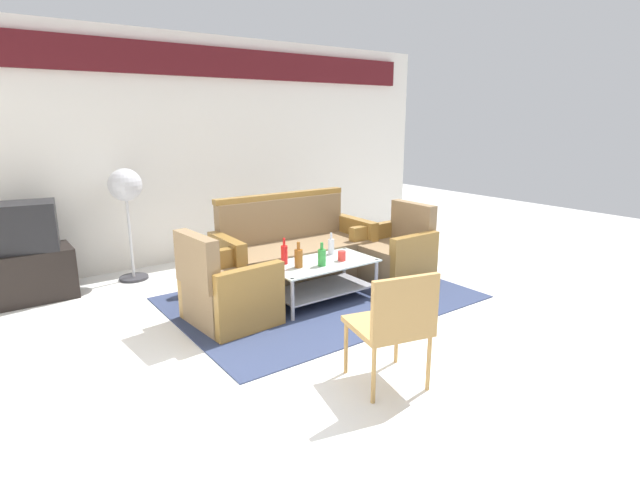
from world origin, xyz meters
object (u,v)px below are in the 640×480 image
(couch, at_px, (294,254))
(tv_stand, at_px, (30,275))
(bottle_red, at_px, (284,254))
(pedestal_fan, at_px, (126,192))
(cup, at_px, (342,256))
(armchair_right, at_px, (395,255))
(coffee_table, at_px, (321,275))
(bottle_brown, at_px, (299,258))
(bottle_clear, at_px, (331,246))
(television, at_px, (23,227))
(bottle_green, at_px, (322,257))
(wicker_chair, at_px, (394,321))
(armchair_left, at_px, (227,292))

(couch, height_order, tv_stand, couch)
(bottle_red, bearing_deg, pedestal_fan, 121.12)
(couch, height_order, cup, couch)
(couch, height_order, armchair_right, couch)
(coffee_table, bearing_deg, bottle_brown, -177.22)
(cup, bearing_deg, bottle_clear, 77.16)
(tv_stand, relative_size, television, 1.21)
(armchair_right, height_order, coffee_table, armchair_right)
(armchair_right, bearing_deg, bottle_green, 97.98)
(couch, height_order, wicker_chair, couch)
(bottle_brown, xyz_separation_m, tv_stand, (-2.07, 1.79, -0.24))
(couch, relative_size, pedestal_fan, 1.43)
(armchair_right, xyz_separation_m, tv_stand, (-3.44, 1.71, -0.03))
(bottle_brown, relative_size, cup, 2.50)
(armchair_left, bearing_deg, wicker_chair, 9.81)
(coffee_table, bearing_deg, bottle_green, -122.47)
(bottle_red, xyz_separation_m, tv_stand, (-2.02, 1.61, -0.25))
(couch, relative_size, armchair_left, 2.13)
(armchair_left, relative_size, wicker_chair, 1.01)
(bottle_brown, bearing_deg, coffee_table, 2.78)
(couch, distance_m, bottle_brown, 0.85)
(cup, height_order, tv_stand, tv_stand)
(armchair_right, distance_m, tv_stand, 3.84)
(armchair_left, height_order, wicker_chair, armchair_left)
(couch, height_order, bottle_red, couch)
(armchair_right, bearing_deg, wicker_chair, 135.02)
(armchair_right, distance_m, bottle_green, 1.18)
(television, xyz_separation_m, wicker_chair, (1.77, -3.39, -0.27))
(coffee_table, height_order, television, television)
(armchair_left, height_order, television, television)
(tv_stand, bearing_deg, bottle_clear, -31.66)
(coffee_table, bearing_deg, bottle_red, 153.01)
(armchair_left, distance_m, bottle_red, 0.71)
(bottle_brown, distance_m, television, 2.75)
(bottle_clear, height_order, pedestal_fan, pedestal_fan)
(armchair_right, distance_m, bottle_red, 1.44)
(couch, xyz_separation_m, bottle_brown, (-0.42, -0.72, 0.19))
(armchair_left, height_order, bottle_brown, armchair_left)
(bottle_red, bearing_deg, bottle_brown, -74.70)
(armchair_left, xyz_separation_m, television, (-1.35, 1.71, 0.47))
(bottle_red, height_order, bottle_green, bottle_red)
(bottle_brown, distance_m, tv_stand, 2.75)
(pedestal_fan, height_order, wicker_chair, pedestal_fan)
(armchair_left, relative_size, bottle_clear, 3.68)
(armchair_left, distance_m, tv_stand, 2.18)
(cup, bearing_deg, coffee_table, 158.17)
(armchair_right, distance_m, bottle_clear, 0.87)
(armchair_right, xyz_separation_m, pedestal_fan, (-2.42, 1.76, 0.73))
(couch, distance_m, bottle_clear, 0.57)
(armchair_right, relative_size, coffee_table, 0.77)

